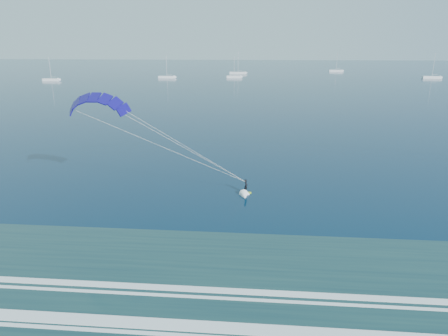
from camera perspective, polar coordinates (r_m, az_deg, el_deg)
The scene contains 7 objects.
kitesurfer_rig at distance 44.28m, azimuth -6.89°, elevation 3.55°, with size 20.19×8.91×13.77m.
sailboat_0 at distance 216.77m, azimuth -23.43°, elevation 11.52°, with size 8.32×2.40×11.36m.
sailboat_1 at distance 217.66m, azimuth -8.14°, elevation 12.75°, with size 8.96×2.40×12.27m.
sailboat_2 at distance 247.48m, azimuth 2.01°, elevation 13.45°, with size 10.09×2.40×13.42m.
sailboat_3 at distance 217.28m, azimuth 1.46°, elevation 12.91°, with size 7.89×2.40×11.06m.
sailboat_4 at distance 277.09m, azimuth 15.72°, elevation 13.25°, with size 8.91×2.40×12.08m.
sailboat_5 at distance 240.41m, azimuth 27.57°, elevation 11.43°, with size 9.60×2.40×12.98m.
Camera 1 is at (7.26, -15.74, 17.43)m, focal length 32.00 mm.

